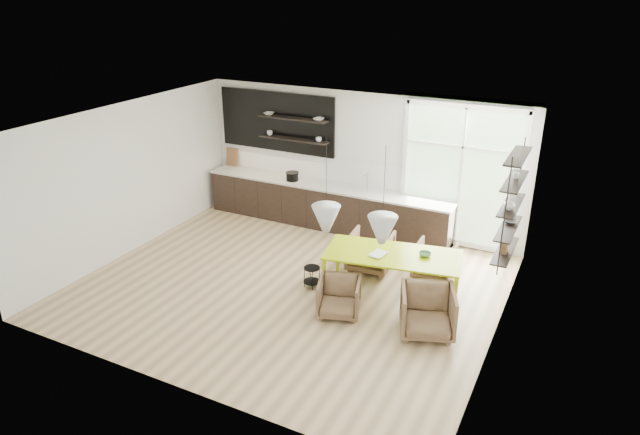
% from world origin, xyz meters
% --- Properties ---
extents(room, '(7.02, 6.01, 2.91)m').
position_xyz_m(room, '(0.58, 1.10, 1.46)').
color(room, '#D8B787').
rests_on(room, ground).
extents(kitchen_run, '(5.54, 0.69, 2.75)m').
position_xyz_m(kitchen_run, '(-0.69, 2.69, 0.60)').
color(kitchen_run, black).
rests_on(kitchen_run, ground).
extents(right_shelving, '(0.26, 1.22, 1.90)m').
position_xyz_m(right_shelving, '(3.36, 1.17, 1.65)').
color(right_shelving, black).
rests_on(right_shelving, ground).
extents(dining_table, '(2.35, 1.37, 0.81)m').
position_xyz_m(dining_table, '(1.71, 0.46, 0.75)').
color(dining_table, '#A0B909').
rests_on(dining_table, ground).
extents(armchair_back_left, '(0.82, 0.84, 0.71)m').
position_xyz_m(armchair_back_left, '(1.01, 1.25, 0.35)').
color(armchair_back_left, brown).
rests_on(armchair_back_left, ground).
extents(armchair_back_right, '(0.70, 0.72, 0.64)m').
position_xyz_m(armchair_back_right, '(2.16, 1.47, 0.32)').
color(armchair_back_right, brown).
rests_on(armchair_back_right, ground).
extents(armchair_front_left, '(0.83, 0.84, 0.61)m').
position_xyz_m(armchair_front_left, '(1.15, -0.42, 0.31)').
color(armchair_front_left, brown).
rests_on(armchair_front_left, ground).
extents(armchair_front_right, '(1.03, 1.04, 0.74)m').
position_xyz_m(armchair_front_right, '(2.56, -0.31, 0.37)').
color(armchair_front_right, brown).
rests_on(armchair_front_right, ground).
extents(wire_stool, '(0.30, 0.30, 0.38)m').
position_xyz_m(wire_stool, '(0.36, 0.15, 0.24)').
color(wire_stool, black).
rests_on(wire_stool, ground).
extents(table_book, '(0.27, 0.33, 0.03)m').
position_xyz_m(table_book, '(1.39, 0.33, 0.82)').
color(table_book, white).
rests_on(table_book, dining_table).
extents(table_bowl, '(0.27, 0.27, 0.06)m').
position_xyz_m(table_bowl, '(2.20, 0.62, 0.84)').
color(table_bowl, '#4B8157').
rests_on(table_bowl, dining_table).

